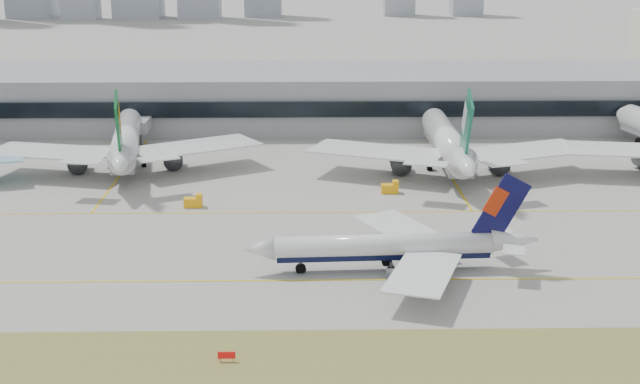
{
  "coord_description": "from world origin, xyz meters",
  "views": [
    {
      "loc": [
        1.33,
        -132.46,
        50.78
      ],
      "look_at": [
        4.1,
        18.0,
        7.5
      ],
      "focal_mm": 50.0,
      "sensor_mm": 36.0,
      "label": 1
    }
  ],
  "objects_px": {
    "widebody_eva": "(126,143)",
    "terminal": "(299,97)",
    "taxiing_airliner": "(394,247)",
    "widebody_cathay": "(448,145)"
  },
  "relations": [
    {
      "from": "widebody_cathay",
      "to": "terminal",
      "type": "bearing_deg",
      "value": 32.46
    },
    {
      "from": "taxiing_airliner",
      "to": "terminal",
      "type": "xyz_separation_m",
      "value": [
        -15.4,
        115.76,
        3.69
      ]
    },
    {
      "from": "widebody_cathay",
      "to": "taxiing_airliner",
      "type": "bearing_deg",
      "value": 164.31
    },
    {
      "from": "widebody_eva",
      "to": "widebody_cathay",
      "type": "xyz_separation_m",
      "value": [
        72.53,
        -3.94,
        0.23
      ]
    },
    {
      "from": "taxiing_airliner",
      "to": "widebody_cathay",
      "type": "bearing_deg",
      "value": -109.41
    },
    {
      "from": "widebody_eva",
      "to": "terminal",
      "type": "height_order",
      "value": "widebody_eva"
    },
    {
      "from": "taxiing_airliner",
      "to": "terminal",
      "type": "distance_m",
      "value": 116.84
    },
    {
      "from": "terminal",
      "to": "widebody_cathay",
      "type": "bearing_deg",
      "value": -58.29
    },
    {
      "from": "widebody_eva",
      "to": "terminal",
      "type": "distance_m",
      "value": 63.71
    },
    {
      "from": "widebody_eva",
      "to": "terminal",
      "type": "xyz_separation_m",
      "value": [
        38.98,
        50.36,
        1.65
      ]
    }
  ]
}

